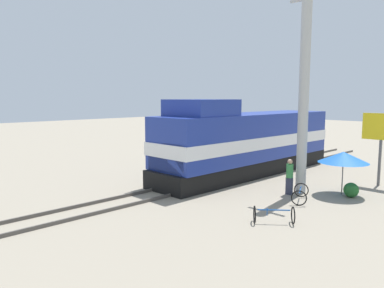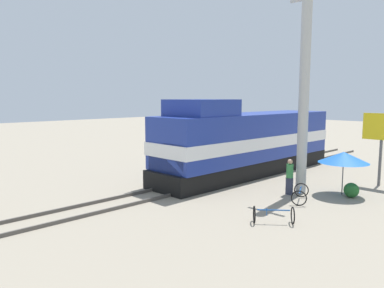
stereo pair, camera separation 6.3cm
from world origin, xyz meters
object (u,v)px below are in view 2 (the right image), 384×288
Objects in this scene: vendor_umbrella at (344,157)px; person_bystander at (290,175)px; utility_pole at (304,84)px; bicycle at (300,194)px; billboard_sign at (382,132)px; bicycle_spare at (273,215)px; locomotive at (245,142)px.

vendor_umbrella is 2.75m from person_bystander.
utility_pole reaches higher than bicycle.
billboard_sign is 2.51× the size of bicycle_spare.
bicycle is (-0.84, -2.54, -1.52)m from vendor_umbrella.
locomotive is 3.66× the size of billboard_sign.
bicycle is 3.61m from bicycle_spare.
person_bystander is 1.13× the size of bicycle_spare.
locomotive is 8.32× the size of bicycle.
billboard_sign is at bearing 63.32° from utility_pole.
locomotive is 1.34× the size of utility_pole.
bicycle is at bearing -61.15° from utility_pole.
locomotive is at bearing 175.50° from vendor_umbrella.
person_bystander is at bearing 162.55° from bicycle_spare.
bicycle_spare is (0.02, -6.05, -1.53)m from vendor_umbrella.
billboard_sign reaches higher than person_bystander.
utility_pole is at bearing -147.30° from vendor_umbrella.
bicycle_spare is at bearing -71.37° from utility_pole.
vendor_umbrella is 6.24m from bicycle_spare.
vendor_umbrella is at bearing -4.50° from locomotive.
billboard_sign is at bearing 135.37° from bicycle_spare.
person_bystander is at bearing -114.96° from billboard_sign.
bicycle_spare is (6.41, -6.55, -1.68)m from locomotive.
locomotive is 6.54m from bicycle.
locomotive reaches higher than billboard_sign.
locomotive reaches higher than person_bystander.
utility_pole reaches higher than bicycle_spare.
bicycle is at bearing -108.36° from vendor_umbrella.
locomotive is at bearing -54.28° from bicycle.
utility_pole reaches higher than vendor_umbrella.
bicycle_spare is at bearing -89.79° from vendor_umbrella.
utility_pole reaches higher than billboard_sign.
utility_pole is (4.73, -1.57, 3.38)m from locomotive.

